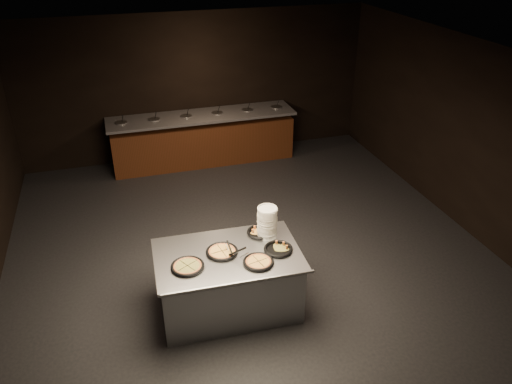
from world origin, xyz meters
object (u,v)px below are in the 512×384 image
at_px(plate_stack, 267,222).
at_px(pan_veggie_whole, 188,266).
at_px(serving_counter, 229,282).
at_px(pan_cheese_whole, 222,252).

relative_size(plate_stack, pan_veggie_whole, 1.03).
relative_size(serving_counter, pan_cheese_whole, 4.60).
bearing_deg(pan_cheese_whole, pan_veggie_whole, -159.57).
bearing_deg(serving_counter, plate_stack, 25.09).
bearing_deg(pan_veggie_whole, plate_stack, 18.69).
bearing_deg(serving_counter, pan_veggie_whole, -163.32).
distance_m(serving_counter, pan_veggie_whole, 0.70).
bearing_deg(pan_veggie_whole, pan_cheese_whole, 20.43).
xyz_separation_m(plate_stack, pan_cheese_whole, (-0.64, -0.20, -0.18)).
bearing_deg(pan_veggie_whole, serving_counter, 14.11).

